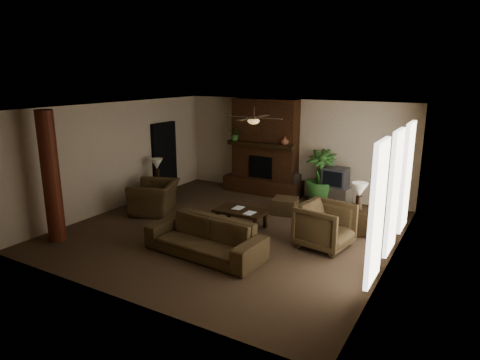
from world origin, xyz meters
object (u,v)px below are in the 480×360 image
Objects in this scene: log_column at (51,177)px; armchair_right at (325,224)px; floor_plant at (320,188)px; tv_stand at (334,195)px; armchair_left at (154,192)px; side_table_right at (357,222)px; sofa at (205,232)px; ottoman at (285,206)px; lamp_right at (360,192)px; side_table_left at (158,191)px; floor_vase at (295,183)px; lamp_left at (157,166)px; coffee_table at (241,212)px.

armchair_right is (5.14, 2.52, -0.89)m from log_column.
tv_stand is at bearing 10.37° from floor_plant.
armchair_left is 5.07m from side_table_right.
armchair_left is at bearing -134.88° from tv_stand.
floor_plant is (0.77, 4.50, -0.06)m from sofa.
ottoman is 0.41× the size of floor_plant.
lamp_right reaches higher than tv_stand.
armchair_left is at bearing -53.33° from side_table_left.
sofa is at bearing -96.02° from ottoman.
tv_stand is (4.37, 5.55, -1.15)m from log_column.
sofa is 4.57m from floor_vase.
lamp_left is at bearing -177.74° from side_table_right.
armchair_right is 5.28m from side_table_left.
armchair_right is 0.69× the size of floor_plant.
log_column is at bearing -36.31° from armchair_left.
tv_stand is at bearing 51.77° from log_column.
floor_vase is at bearing 41.01° from armchair_right.
sofa is at bearing -99.76° from floor_plant.
coffee_table is at bearing -108.03° from tv_stand.
coffee_table is (2.49, 0.16, -0.16)m from armchair_left.
log_column is at bearing -158.74° from sofa.
floor_plant is 4.56m from side_table_left.
ottoman is (-1.61, 1.59, -0.31)m from armchair_right.
armchair_right is at bearing 26.10° from log_column.
side_table_left is at bearing -152.27° from floor_plant.
sofa is 3.04m from armchair_left.
armchair_right is at bearing 66.75° from armchair_left.
armchair_left is at bearing 98.71° from armchair_right.
side_table_right is (5.57, 0.25, 0.00)m from side_table_left.
tv_stand is at bearing 22.68° from armchair_right.
tv_stand is 1.31× the size of lamp_right.
side_table_right is (5.51, 3.61, -1.12)m from log_column.
armchair_right is 1.20× the size of tv_stand.
sofa is 1.69m from coffee_table.
armchair_left reaches higher than floor_plant.
side_table_left is at bearing 89.36° from armchair_right.
lamp_right is (1.56, -1.92, 0.59)m from floor_plant.
ottoman is 0.71× the size of tv_stand.
ottoman is 1.49m from floor_vase.
ottoman is 1.09× the size of side_table_right.
log_column is 1.15× the size of sofa.
lamp_right reaches higher than armchair_right.
sofa is at bearing -131.29° from side_table_right.
tv_stand is 0.44m from floor_plant.
floor_plant is (3.97, 5.48, -0.99)m from log_column.
side_table_left is at bearing -147.29° from tv_stand.
sofa is at bearing 17.05° from log_column.
log_column is 3.54m from side_table_left.
sofa is 2.47m from armchair_right.
coffee_table is 2.89m from floor_vase.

